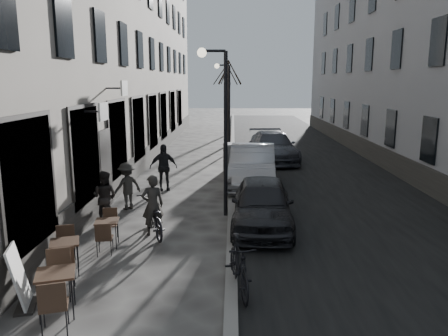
{
  "coord_description": "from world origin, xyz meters",
  "views": [
    {
      "loc": [
        0.22,
        -7.14,
        4.15
      ],
      "look_at": [
        -0.02,
        4.55,
        1.8
      ],
      "focal_mm": 35.0,
      "sensor_mm": 36.0,
      "label": 1
    }
  ],
  "objects_px": {
    "pedestrian_near": "(105,197)",
    "bistro_set_b": "(65,254)",
    "streetlamp_near": "(220,114)",
    "pedestrian_mid": "(127,186)",
    "pedestrian_far": "(163,167)",
    "car_mid": "(252,166)",
    "moped": "(239,266)",
    "utility_cabinet": "(230,158)",
    "car_far": "(273,147)",
    "bistro_set_a": "(57,289)",
    "bistro_set_c": "(107,231)",
    "tree_near": "(228,72)",
    "streetlamp_far": "(226,98)",
    "tree_far": "(229,74)",
    "bicycle": "(153,217)",
    "car_near": "(262,203)",
    "sign_board": "(21,283)"
  },
  "relations": [
    {
      "from": "tree_near",
      "to": "pedestrian_far",
      "type": "bearing_deg",
      "value": -101.17
    },
    {
      "from": "bistro_set_c",
      "to": "bicycle",
      "type": "height_order",
      "value": "bicycle"
    },
    {
      "from": "car_near",
      "to": "streetlamp_near",
      "type": "bearing_deg",
      "value": 140.02
    },
    {
      "from": "bistro_set_a",
      "to": "pedestrian_mid",
      "type": "xyz_separation_m",
      "value": [
        -0.31,
        6.61,
        0.28
      ]
    },
    {
      "from": "streetlamp_near",
      "to": "pedestrian_near",
      "type": "bearing_deg",
      "value": -166.32
    },
    {
      "from": "tree_far",
      "to": "tree_near",
      "type": "bearing_deg",
      "value": -90.0
    },
    {
      "from": "streetlamp_near",
      "to": "pedestrian_mid",
      "type": "height_order",
      "value": "streetlamp_near"
    },
    {
      "from": "car_far",
      "to": "moped",
      "type": "bearing_deg",
      "value": -103.23
    },
    {
      "from": "streetlamp_near",
      "to": "pedestrian_mid",
      "type": "distance_m",
      "value": 3.93
    },
    {
      "from": "pedestrian_near",
      "to": "bistro_set_b",
      "type": "bearing_deg",
      "value": 106.51
    },
    {
      "from": "pedestrian_mid",
      "to": "pedestrian_far",
      "type": "xyz_separation_m",
      "value": [
        0.8,
        2.55,
        0.12
      ]
    },
    {
      "from": "bistro_set_c",
      "to": "car_near",
      "type": "height_order",
      "value": "car_near"
    },
    {
      "from": "car_far",
      "to": "moped",
      "type": "xyz_separation_m",
      "value": [
        -1.95,
        -14.56,
        -0.2
      ]
    },
    {
      "from": "streetlamp_far",
      "to": "moped",
      "type": "distance_m",
      "value": 17.27
    },
    {
      "from": "streetlamp_near",
      "to": "streetlamp_far",
      "type": "relative_size",
      "value": 1.0
    },
    {
      "from": "tree_far",
      "to": "bicycle",
      "type": "height_order",
      "value": "tree_far"
    },
    {
      "from": "car_mid",
      "to": "sign_board",
      "type": "bearing_deg",
      "value": -112.45
    },
    {
      "from": "pedestrian_far",
      "to": "car_mid",
      "type": "distance_m",
      "value": 3.52
    },
    {
      "from": "moped",
      "to": "tree_near",
      "type": "bearing_deg",
      "value": 81.25
    },
    {
      "from": "bistro_set_a",
      "to": "bistro_set_c",
      "type": "height_order",
      "value": "bistro_set_a"
    },
    {
      "from": "car_near",
      "to": "bistro_set_a",
      "type": "bearing_deg",
      "value": -126.52
    },
    {
      "from": "pedestrian_mid",
      "to": "car_far",
      "type": "relative_size",
      "value": 0.3
    },
    {
      "from": "tree_near",
      "to": "car_far",
      "type": "relative_size",
      "value": 1.1
    },
    {
      "from": "car_mid",
      "to": "bistro_set_b",
      "type": "bearing_deg",
      "value": -114.88
    },
    {
      "from": "utility_cabinet",
      "to": "pedestrian_mid",
      "type": "distance_m",
      "value": 6.64
    },
    {
      "from": "bicycle",
      "to": "car_far",
      "type": "height_order",
      "value": "car_far"
    },
    {
      "from": "tree_far",
      "to": "car_far",
      "type": "relative_size",
      "value": 1.1
    },
    {
      "from": "tree_near",
      "to": "bistro_set_b",
      "type": "bearing_deg",
      "value": -99.76
    },
    {
      "from": "bistro_set_b",
      "to": "pedestrian_near",
      "type": "relative_size",
      "value": 0.97
    },
    {
      "from": "streetlamp_far",
      "to": "bistro_set_b",
      "type": "height_order",
      "value": "streetlamp_far"
    },
    {
      "from": "bistro_set_c",
      "to": "pedestrian_mid",
      "type": "height_order",
      "value": "pedestrian_mid"
    },
    {
      "from": "moped",
      "to": "streetlamp_far",
      "type": "bearing_deg",
      "value": 81.72
    },
    {
      "from": "streetlamp_near",
      "to": "streetlamp_far",
      "type": "bearing_deg",
      "value": 90.0
    },
    {
      "from": "car_far",
      "to": "bistro_set_a",
      "type": "bearing_deg",
      "value": -114.25
    },
    {
      "from": "bicycle",
      "to": "car_far",
      "type": "relative_size",
      "value": 0.38
    },
    {
      "from": "tree_near",
      "to": "streetlamp_near",
      "type": "bearing_deg",
      "value": -90.28
    },
    {
      "from": "car_near",
      "to": "moped",
      "type": "relative_size",
      "value": 2.28
    },
    {
      "from": "streetlamp_near",
      "to": "bicycle",
      "type": "relative_size",
      "value": 2.61
    },
    {
      "from": "streetlamp_far",
      "to": "tree_far",
      "type": "height_order",
      "value": "tree_far"
    },
    {
      "from": "pedestrian_far",
      "to": "bicycle",
      "type": "bearing_deg",
      "value": -98.32
    },
    {
      "from": "pedestrian_mid",
      "to": "moped",
      "type": "xyz_separation_m",
      "value": [
        3.59,
        -5.68,
        -0.22
      ]
    },
    {
      "from": "pedestrian_mid",
      "to": "bistro_set_a",
      "type": "bearing_deg",
      "value": 49.46
    },
    {
      "from": "tree_near",
      "to": "pedestrian_mid",
      "type": "bearing_deg",
      "value": -102.3
    },
    {
      "from": "pedestrian_far",
      "to": "car_far",
      "type": "xyz_separation_m",
      "value": [
        4.74,
        6.33,
        -0.14
      ]
    },
    {
      "from": "pedestrian_mid",
      "to": "car_far",
      "type": "height_order",
      "value": "pedestrian_mid"
    },
    {
      "from": "pedestrian_far",
      "to": "utility_cabinet",
      "type": "bearing_deg",
      "value": 37.52
    },
    {
      "from": "bistro_set_c",
      "to": "pedestrian_far",
      "type": "xyz_separation_m",
      "value": [
        0.51,
        5.87,
        0.47
      ]
    },
    {
      "from": "car_mid",
      "to": "car_far",
      "type": "distance_m",
      "value": 5.72
    },
    {
      "from": "sign_board",
      "to": "bicycle",
      "type": "bearing_deg",
      "value": 50.41
    },
    {
      "from": "streetlamp_near",
      "to": "car_far",
      "type": "distance_m",
      "value": 10.1
    }
  ]
}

